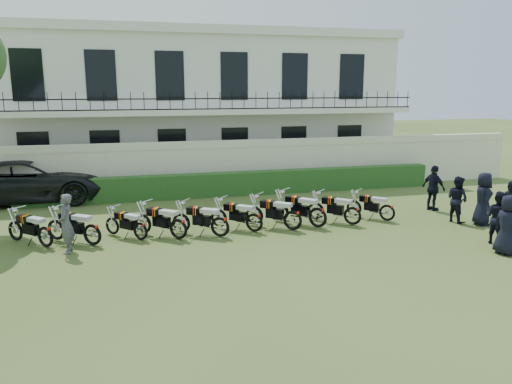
# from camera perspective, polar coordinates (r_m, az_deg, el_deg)

# --- Properties ---
(ground) EXTENTS (100.00, 100.00, 0.00)m
(ground) POSITION_cam_1_polar(r_m,az_deg,el_deg) (14.71, 0.25, -6.32)
(ground) COLOR #3F4C1E
(ground) RESTS_ON ground
(perimeter_wall) EXTENTS (30.00, 0.35, 2.30)m
(perimeter_wall) POSITION_cam_1_polar(r_m,az_deg,el_deg) (22.07, -5.12, 2.92)
(perimeter_wall) COLOR beige
(perimeter_wall) RESTS_ON ground
(hedge) EXTENTS (18.00, 0.60, 1.00)m
(hedge) POSITION_cam_1_polar(r_m,az_deg,el_deg) (21.60, -2.11, 0.96)
(hedge) COLOR #163E18
(hedge) RESTS_ON ground
(building) EXTENTS (20.40, 9.60, 7.40)m
(building) POSITION_cam_1_polar(r_m,az_deg,el_deg) (27.71, -7.33, 9.98)
(building) COLOR silver
(building) RESTS_ON ground
(motorcycle_0) EXTENTS (1.48, 1.40, 1.06)m
(motorcycle_0) POSITION_cam_1_polar(r_m,az_deg,el_deg) (15.74, -22.97, -4.21)
(motorcycle_0) COLOR black
(motorcycle_0) RESTS_ON ground
(motorcycle_1) EXTENTS (1.67, 1.29, 1.10)m
(motorcycle_1) POSITION_cam_1_polar(r_m,az_deg,el_deg) (15.43, -18.23, -4.09)
(motorcycle_1) COLOR black
(motorcycle_1) RESTS_ON ground
(motorcycle_2) EXTENTS (1.29, 1.29, 0.95)m
(motorcycle_2) POSITION_cam_1_polar(r_m,az_deg,el_deg) (15.59, -13.07, -3.90)
(motorcycle_2) COLOR black
(motorcycle_2) RESTS_ON ground
(motorcycle_3) EXTENTS (1.57, 1.39, 1.09)m
(motorcycle_3) POSITION_cam_1_polar(r_m,az_deg,el_deg) (15.43, -8.86, -3.64)
(motorcycle_3) COLOR black
(motorcycle_3) RESTS_ON ground
(motorcycle_4) EXTENTS (1.69, 1.23, 1.09)m
(motorcycle_4) POSITION_cam_1_polar(r_m,az_deg,el_deg) (15.52, -4.13, -3.44)
(motorcycle_4) COLOR black
(motorcycle_4) RESTS_ON ground
(motorcycle_5) EXTENTS (1.51, 1.32, 1.05)m
(motorcycle_5) POSITION_cam_1_polar(r_m,az_deg,el_deg) (16.02, -0.20, -2.99)
(motorcycle_5) COLOR black
(motorcycle_5) RESTS_ON ground
(motorcycle_6) EXTENTS (1.60, 1.42, 1.11)m
(motorcycle_6) POSITION_cam_1_polar(r_m,az_deg,el_deg) (16.23, 4.23, -2.71)
(motorcycle_6) COLOR black
(motorcycle_6) RESTS_ON ground
(motorcycle_7) EXTENTS (1.48, 1.67, 1.16)m
(motorcycle_7) POSITION_cam_1_polar(r_m,az_deg,el_deg) (16.62, 7.08, -2.34)
(motorcycle_7) COLOR black
(motorcycle_7) RESTS_ON ground
(motorcycle_8) EXTENTS (1.44, 1.46, 1.07)m
(motorcycle_8) POSITION_cam_1_polar(r_m,az_deg,el_deg) (17.13, 11.00, -2.19)
(motorcycle_8) COLOR black
(motorcycle_8) RESTS_ON ground
(motorcycle_9) EXTENTS (1.25, 1.43, 0.99)m
(motorcycle_9) POSITION_cam_1_polar(r_m,az_deg,el_deg) (17.93, 14.79, -1.86)
(motorcycle_9) COLOR black
(motorcycle_9) RESTS_ON ground
(suv) EXTENTS (6.38, 3.02, 1.76)m
(suv) POSITION_cam_1_polar(r_m,az_deg,el_deg) (22.22, -24.52, 1.19)
(suv) COLOR black
(suv) RESTS_ON ground
(inspector) EXTENTS (0.45, 0.65, 1.70)m
(inspector) POSITION_cam_1_polar(r_m,az_deg,el_deg) (14.96, -20.89, -3.42)
(inspector) COLOR #57575C
(inspector) RESTS_ON ground
(officer_0) EXTENTS (0.72, 0.93, 1.70)m
(officer_0) POSITION_cam_1_polar(r_m,az_deg,el_deg) (15.54, 26.80, -3.37)
(officer_0) COLOR black
(officer_0) RESTS_ON ground
(officer_1) EXTENTS (0.79, 0.91, 1.60)m
(officer_1) POSITION_cam_1_polar(r_m,az_deg,el_deg) (16.47, 25.92, -2.65)
(officer_1) COLOR black
(officer_1) RESTS_ON ground
(officer_2) EXTENTS (0.55, 1.07, 1.76)m
(officer_2) POSITION_cam_1_polar(r_m,az_deg,el_deg) (17.55, 27.05, -1.67)
(officer_2) COLOR black
(officer_2) RESTS_ON ground
(officer_3) EXTENTS (0.82, 1.02, 1.80)m
(officer_3) POSITION_cam_1_polar(r_m,az_deg,el_deg) (18.51, 24.51, -0.71)
(officer_3) COLOR black
(officer_3) RESTS_ON ground
(officer_4) EXTENTS (0.77, 0.90, 1.61)m
(officer_4) POSITION_cam_1_polar(r_m,az_deg,el_deg) (18.58, 22.01, -0.77)
(officer_4) COLOR black
(officer_4) RESTS_ON ground
(officer_5) EXTENTS (0.68, 1.09, 1.73)m
(officer_5) POSITION_cam_1_polar(r_m,az_deg,el_deg) (19.98, 19.64, 0.43)
(officer_5) COLOR black
(officer_5) RESTS_ON ground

